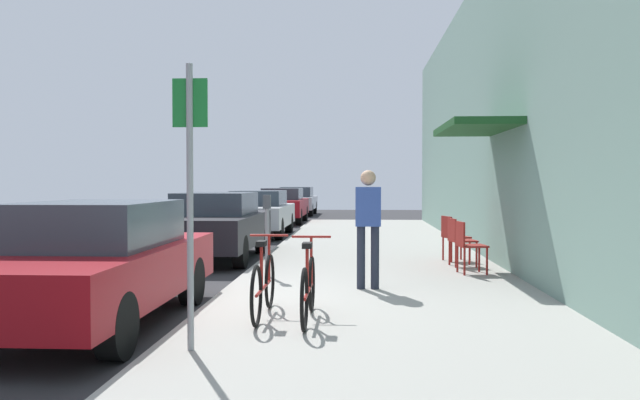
% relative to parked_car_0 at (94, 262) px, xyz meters
% --- Properties ---
extents(ground_plane, '(60.00, 60.00, 0.00)m').
position_rel_parked_car_0_xyz_m(ground_plane, '(1.10, 1.04, -0.73)').
color(ground_plane, '#2D2D30').
extents(sidewalk_slab, '(4.50, 32.00, 0.12)m').
position_rel_parked_car_0_xyz_m(sidewalk_slab, '(3.35, 3.04, -0.67)').
color(sidewalk_slab, '#9E9B93').
rests_on(sidewalk_slab, ground_plane).
extents(building_facade, '(1.40, 32.00, 6.09)m').
position_rel_parked_car_0_xyz_m(building_facade, '(5.75, 3.05, 2.31)').
color(building_facade, gray).
rests_on(building_facade, ground_plane).
extents(parked_car_0, '(1.80, 4.40, 1.42)m').
position_rel_parked_car_0_xyz_m(parked_car_0, '(0.00, 0.00, 0.00)').
color(parked_car_0, maroon).
rests_on(parked_car_0, ground_plane).
extents(parked_car_1, '(1.80, 4.40, 1.42)m').
position_rel_parked_car_0_xyz_m(parked_car_1, '(0.00, 6.37, 0.01)').
color(parked_car_1, black).
rests_on(parked_car_1, ground_plane).
extents(parked_car_2, '(1.80, 4.40, 1.38)m').
position_rel_parked_car_0_xyz_m(parked_car_2, '(0.00, 12.44, -0.01)').
color(parked_car_2, '#B7B7BC').
rests_on(parked_car_2, ground_plane).
extents(parked_car_3, '(1.80, 4.40, 1.39)m').
position_rel_parked_car_0_xyz_m(parked_car_3, '(0.00, 18.73, -0.00)').
color(parked_car_3, maroon).
rests_on(parked_car_3, ground_plane).
extents(parked_car_4, '(1.80, 4.40, 1.39)m').
position_rel_parked_car_0_xyz_m(parked_car_4, '(-0.00, 24.94, -0.01)').
color(parked_car_4, '#B7B7BC').
rests_on(parked_car_4, ground_plane).
extents(parking_meter, '(0.12, 0.10, 1.32)m').
position_rel_parked_car_0_xyz_m(parking_meter, '(1.55, 3.21, 0.15)').
color(parking_meter, slate).
rests_on(parking_meter, sidewalk_slab).
extents(street_sign, '(0.32, 0.06, 2.60)m').
position_rel_parked_car_0_xyz_m(street_sign, '(1.50, -1.44, 0.91)').
color(street_sign, gray).
rests_on(street_sign, sidewalk_slab).
extents(bicycle_0, '(0.46, 1.71, 0.90)m').
position_rel_parked_car_0_xyz_m(bicycle_0, '(2.48, -0.14, -0.25)').
color(bicycle_0, black).
rests_on(bicycle_0, sidewalk_slab).
extents(bicycle_1, '(0.46, 1.71, 0.90)m').
position_rel_parked_car_0_xyz_m(bicycle_1, '(1.95, 0.04, -0.25)').
color(bicycle_1, black).
rests_on(bicycle_1, sidewalk_slab).
extents(cafe_chair_0, '(0.50, 0.50, 0.87)m').
position_rel_parked_car_0_xyz_m(cafe_chair_0, '(4.85, 3.69, -0.11)').
color(cafe_chair_0, maroon).
rests_on(cafe_chair_0, sidewalk_slab).
extents(cafe_chair_1, '(0.50, 0.50, 0.87)m').
position_rel_parked_car_0_xyz_m(cafe_chair_1, '(4.85, 4.64, -0.11)').
color(cafe_chair_1, maroon).
rests_on(cafe_chair_1, sidewalk_slab).
extents(cafe_chair_2, '(0.55, 0.55, 0.87)m').
position_rel_parked_car_0_xyz_m(cafe_chair_2, '(4.85, 5.41, -0.11)').
color(cafe_chair_2, maroon).
rests_on(cafe_chair_2, sidewalk_slab).
extents(pedestrian_standing, '(0.36, 0.22, 1.70)m').
position_rel_parked_car_0_xyz_m(pedestrian_standing, '(3.17, 2.04, 0.39)').
color(pedestrian_standing, '#232838').
rests_on(pedestrian_standing, sidewalk_slab).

